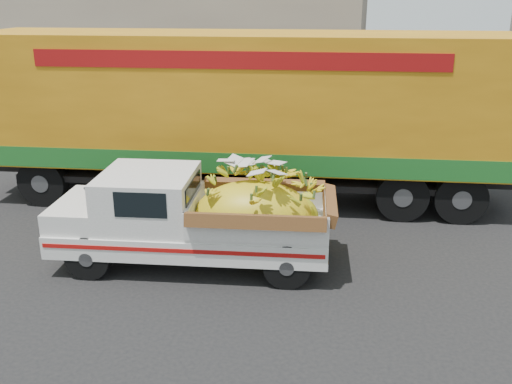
# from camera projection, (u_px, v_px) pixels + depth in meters

# --- Properties ---
(ground) EXTENTS (100.00, 100.00, 0.00)m
(ground) POSITION_uv_depth(u_px,v_px,m) (264.00, 278.00, 9.75)
(ground) COLOR black
(ground) RESTS_ON ground
(curb) EXTENTS (60.00, 0.25, 0.15)m
(curb) POSITION_uv_depth(u_px,v_px,m) (309.00, 168.00, 15.57)
(curb) COLOR gray
(curb) RESTS_ON ground
(sidewalk) EXTENTS (60.00, 4.00, 0.14)m
(sidewalk) POSITION_uv_depth(u_px,v_px,m) (318.00, 149.00, 17.51)
(sidewalk) COLOR gray
(sidewalk) RESTS_ON ground
(building_left) EXTENTS (18.00, 6.00, 5.00)m
(building_left) POSITION_uv_depth(u_px,v_px,m) (143.00, 46.00, 23.73)
(building_left) COLOR gray
(building_left) RESTS_ON ground
(pickup_truck) EXTENTS (4.97, 2.29, 1.68)m
(pickup_truck) POSITION_uv_depth(u_px,v_px,m) (212.00, 217.00, 9.98)
(pickup_truck) COLOR black
(pickup_truck) RESTS_ON ground
(semi_trailer) EXTENTS (12.04, 3.63, 3.80)m
(semi_trailer) POSITION_uv_depth(u_px,v_px,m) (246.00, 109.00, 12.87)
(semi_trailer) COLOR black
(semi_trailer) RESTS_ON ground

